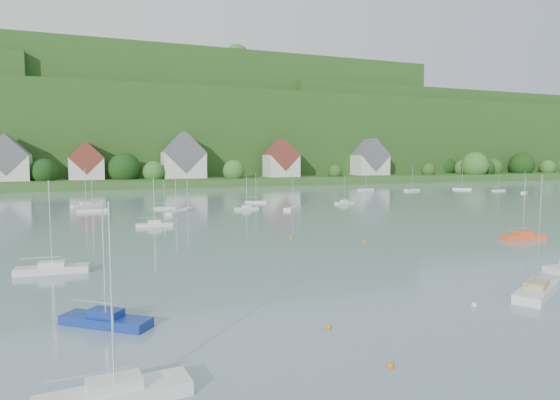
% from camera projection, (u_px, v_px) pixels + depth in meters
% --- Properties ---
extents(far_shore_strip, '(600.00, 60.00, 3.00)m').
position_uv_depth(far_shore_strip, '(167.00, 181.00, 196.65)').
color(far_shore_strip, '#264A1C').
rests_on(far_shore_strip, ground).
extents(forested_ridge, '(620.00, 181.22, 69.89)m').
position_uv_depth(forested_ridge, '(149.00, 135.00, 258.62)').
color(forested_ridge, '#183C13').
rests_on(forested_ridge, ground).
extents(village_building_0, '(14.00, 10.40, 16.00)m').
position_uv_depth(village_building_0, '(8.00, 162.00, 164.20)').
color(village_building_0, beige).
rests_on(village_building_0, far_shore_strip).
extents(village_building_1, '(12.00, 9.36, 14.00)m').
position_uv_depth(village_building_1, '(87.00, 164.00, 175.06)').
color(village_building_1, beige).
rests_on(village_building_1, far_shore_strip).
extents(village_building_2, '(16.00, 11.44, 18.00)m').
position_uv_depth(village_building_2, '(183.00, 159.00, 186.49)').
color(village_building_2, beige).
rests_on(village_building_2, far_shore_strip).
extents(village_building_3, '(13.00, 10.40, 15.50)m').
position_uv_depth(village_building_3, '(281.00, 161.00, 198.99)').
color(village_building_3, beige).
rests_on(village_building_3, far_shore_strip).
extents(village_building_4, '(15.00, 10.40, 16.50)m').
position_uv_depth(village_building_4, '(370.00, 160.00, 218.76)').
color(village_building_4, beige).
rests_on(village_building_4, far_shore_strip).
extents(near_sailboat_0, '(7.04, 2.62, 9.29)m').
position_uv_depth(near_sailboat_0, '(115.00, 393.00, 21.95)').
color(near_sailboat_0, silver).
rests_on(near_sailboat_0, ground).
extents(near_sailboat_1, '(6.02, 5.29, 8.49)m').
position_uv_depth(near_sailboat_1, '(106.00, 319.00, 32.06)').
color(near_sailboat_1, navy).
rests_on(near_sailboat_1, ground).
extents(near_sailboat_2, '(7.35, 5.40, 9.85)m').
position_uv_depth(near_sailboat_2, '(536.00, 290.00, 38.91)').
color(near_sailboat_2, silver).
rests_on(near_sailboat_2, ground).
extents(near_sailboat_5, '(6.44, 2.52, 8.47)m').
position_uv_depth(near_sailboat_5, '(523.00, 236.00, 65.79)').
color(near_sailboat_5, '#EB5423').
rests_on(near_sailboat_5, ground).
extents(near_sailboat_6, '(6.79, 2.35, 9.01)m').
position_uv_depth(near_sailboat_6, '(52.00, 268.00, 46.58)').
color(near_sailboat_6, silver).
rests_on(near_sailboat_6, ground).
extents(mooring_buoy_0, '(0.40, 0.40, 0.40)m').
position_uv_depth(mooring_buoy_0, '(390.00, 368.00, 25.70)').
color(mooring_buoy_0, orange).
rests_on(mooring_buoy_0, ground).
extents(mooring_buoy_1, '(0.48, 0.48, 0.48)m').
position_uv_depth(mooring_buoy_1, '(474.00, 307.00, 36.13)').
color(mooring_buoy_1, silver).
rests_on(mooring_buoy_1, ground).
extents(mooring_buoy_2, '(0.42, 0.42, 0.42)m').
position_uv_depth(mooring_buoy_2, '(365.00, 243.00, 62.83)').
color(mooring_buoy_2, orange).
rests_on(mooring_buoy_2, ground).
extents(mooring_buoy_3, '(0.48, 0.48, 0.48)m').
position_uv_depth(mooring_buoy_3, '(291.00, 238.00, 66.96)').
color(mooring_buoy_3, orange).
rests_on(mooring_buoy_3, ground).
extents(mooring_buoy_5, '(0.38, 0.38, 0.38)m').
position_uv_depth(mooring_buoy_5, '(329.00, 329.00, 31.52)').
color(mooring_buoy_5, orange).
rests_on(mooring_buoy_5, ground).
extents(far_sailboat_cluster, '(182.93, 67.73, 8.71)m').
position_uv_depth(far_sailboat_cluster, '(227.00, 201.00, 117.78)').
color(far_sailboat_cluster, silver).
rests_on(far_sailboat_cluster, ground).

